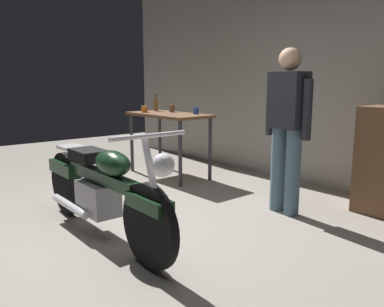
{
  "coord_description": "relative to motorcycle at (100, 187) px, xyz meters",
  "views": [
    {
      "loc": [
        2.84,
        -1.73,
        1.35
      ],
      "look_at": [
        -0.05,
        0.7,
        0.65
      ],
      "focal_mm": 36.69,
      "sensor_mm": 36.0,
      "label": 1
    }
  ],
  "objects": [
    {
      "name": "back_wall",
      "position": [
        0.16,
        3.04,
        1.1
      ],
      "size": [
        8.0,
        0.12,
        3.1
      ],
      "primitive_type": "cube",
      "color": "gray",
      "rests_on": "ground_plane"
    },
    {
      "name": "mug_blue_enamel",
      "position": [
        -1.13,
        2.04,
        0.5
      ],
      "size": [
        0.11,
        0.07,
        0.1
      ],
      "color": "#2D51AD",
      "rests_on": "workbench"
    },
    {
      "name": "mug_brown_stoneware",
      "position": [
        -1.64,
        2.02,
        0.51
      ],
      "size": [
        0.11,
        0.07,
        0.11
      ],
      "color": "brown",
      "rests_on": "workbench"
    },
    {
      "name": "bottle",
      "position": [
        -1.97,
        1.96,
        0.55
      ],
      "size": [
        0.06,
        0.06,
        0.24
      ],
      "color": "olive",
      "rests_on": "workbench"
    },
    {
      "name": "ground_plane",
      "position": [
        0.16,
        0.24,
        -0.45
      ],
      "size": [
        12.0,
        12.0,
        0.0
      ],
      "primitive_type": "plane",
      "color": "gray"
    },
    {
      "name": "person_standing",
      "position": [
        0.61,
        1.76,
        0.48
      ],
      "size": [
        0.57,
        0.26,
        1.67
      ],
      "rotation": [
        0.0,
        0.0,
        3.04
      ],
      "color": "slate",
      "rests_on": "ground_plane"
    },
    {
      "name": "mug_orange_travel",
      "position": [
        -1.85,
        1.67,
        0.5
      ],
      "size": [
        0.12,
        0.09,
        0.09
      ],
      "color": "orange",
      "rests_on": "workbench"
    },
    {
      "name": "motorcycle",
      "position": [
        0.0,
        0.0,
        0.0
      ],
      "size": [
        2.19,
        0.6,
        1.0
      ],
      "rotation": [
        0.0,
        0.0,
        -0.02
      ],
      "color": "black",
      "rests_on": "ground_plane"
    },
    {
      "name": "workbench",
      "position": [
        -1.48,
        1.83,
        0.34
      ],
      "size": [
        1.3,
        0.64,
        0.9
      ],
      "color": "brown",
      "rests_on": "ground_plane"
    }
  ]
}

